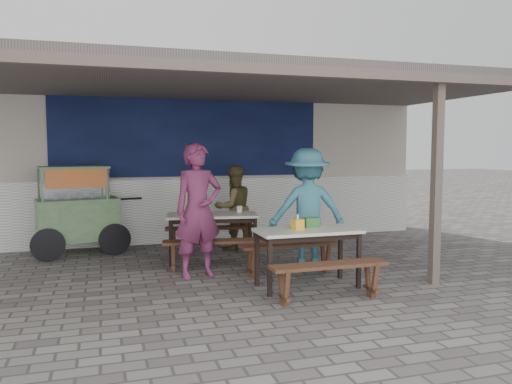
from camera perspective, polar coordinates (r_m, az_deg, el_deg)
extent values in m
plane|color=slate|center=(6.86, -1.40, -10.00)|extent=(60.00, 60.00, 0.00)
cube|color=#B9B2A6|center=(10.14, -6.96, 4.82)|extent=(9.00, 1.20, 3.50)
cube|color=white|center=(9.59, -6.22, -2.07)|extent=(9.00, 0.10, 1.20)
cube|color=#101D4E|center=(9.50, -7.52, 6.61)|extent=(5.00, 0.03, 1.60)
cube|color=#594F4C|center=(7.66, -3.52, 12.30)|extent=(9.00, 4.20, 0.12)
cube|color=#65564C|center=(5.69, 1.49, 13.84)|extent=(9.00, 0.12, 0.12)
cube|color=#65564C|center=(6.88, 19.93, 1.16)|extent=(0.11, 0.11, 2.70)
cube|color=silver|center=(7.87, -5.03, -2.66)|extent=(1.49, 0.85, 0.04)
cube|color=black|center=(7.88, -5.03, -3.09)|extent=(1.37, 0.74, 0.06)
cube|color=black|center=(7.65, -9.71, -5.77)|extent=(0.05, 0.05, 0.71)
cube|color=black|center=(7.73, -0.11, -5.59)|extent=(0.05, 0.05, 0.71)
cube|color=black|center=(8.17, -9.64, -5.08)|extent=(0.05, 0.05, 0.71)
cube|color=black|center=(8.25, -0.65, -4.92)|extent=(0.05, 0.05, 0.71)
cube|color=brown|center=(7.29, -4.70, -5.65)|extent=(1.53, 0.50, 0.04)
cube|color=brown|center=(7.33, -9.43, -7.45)|extent=(0.09, 0.28, 0.41)
cube|color=brown|center=(7.40, 0.00, -7.25)|extent=(0.09, 0.28, 0.41)
cube|color=brown|center=(8.53, -5.28, -4.10)|extent=(1.53, 0.50, 0.04)
cube|color=brown|center=(8.56, -9.32, -5.64)|extent=(0.09, 0.28, 0.41)
cube|color=brown|center=(8.62, -1.25, -5.49)|extent=(0.09, 0.28, 0.41)
cube|color=silver|center=(6.40, 5.92, -4.43)|extent=(1.31, 0.64, 0.04)
cube|color=black|center=(6.41, 5.91, -4.95)|extent=(1.21, 0.54, 0.06)
cube|color=black|center=(6.03, 1.59, -8.62)|extent=(0.05, 0.05, 0.71)
cube|color=black|center=(6.51, 11.67, -7.72)|extent=(0.05, 0.05, 0.71)
cube|color=black|center=(6.51, 0.12, -7.60)|extent=(0.05, 0.05, 0.71)
cube|color=black|center=(6.95, 9.61, -6.87)|extent=(0.05, 0.05, 0.71)
cube|color=brown|center=(5.89, 8.35, -8.26)|extent=(1.41, 0.28, 0.04)
cube|color=brown|center=(5.74, 3.22, -10.90)|extent=(0.05, 0.28, 0.41)
cube|color=brown|center=(6.20, 13.04, -9.81)|extent=(0.05, 0.28, 0.41)
cube|color=brown|center=(7.04, 3.85, -6.03)|extent=(1.41, 0.28, 0.04)
cube|color=brown|center=(6.91, -0.51, -8.14)|extent=(0.05, 0.28, 0.41)
cube|color=brown|center=(7.30, 7.95, -7.47)|extent=(0.05, 0.28, 0.41)
cube|color=#759F6A|center=(8.87, -19.67, -2.82)|extent=(1.38, 0.90, 0.66)
cube|color=#759F6A|center=(8.92, -19.60, -5.05)|extent=(1.33, 0.86, 0.05)
cylinder|color=black|center=(8.50, -22.69, -5.63)|extent=(0.53, 0.15, 0.53)
cylinder|color=black|center=(8.67, -15.82, -5.23)|extent=(0.53, 0.15, 0.53)
cube|color=silver|center=(8.80, -20.09, 0.97)|extent=(1.13, 0.76, 0.52)
cube|color=#759F6A|center=(8.79, -20.14, 2.66)|extent=(1.17, 0.81, 0.04)
cube|color=#ED373A|center=(8.50, -19.80, 1.45)|extent=(0.93, 0.21, 0.30)
cylinder|color=black|center=(8.98, -14.96, -0.79)|extent=(0.65, 0.17, 0.04)
imported|color=#6E294D|center=(6.90, -6.62, -2.10)|extent=(0.75, 0.57, 1.85)
imported|color=brown|center=(8.78, -2.56, -1.78)|extent=(0.83, 0.71, 1.48)
imported|color=teal|center=(7.30, 5.87, -2.00)|extent=(1.24, 0.85, 1.78)
cube|color=yellow|center=(6.38, 4.77, -3.68)|extent=(0.15, 0.15, 0.13)
cube|color=#316E32|center=(6.57, 6.36, -3.47)|extent=(0.19, 0.13, 0.12)
cylinder|color=silver|center=(8.04, -1.91, -1.97)|extent=(0.09, 0.09, 0.10)
imported|color=silver|center=(7.96, -6.81, -2.26)|extent=(0.22, 0.22, 0.05)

